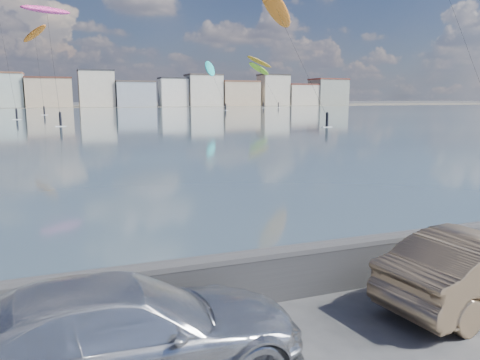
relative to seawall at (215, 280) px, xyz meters
The scene contains 11 objects.
bay_water 88.80m from the seawall, 90.00° to the left, with size 500.00×177.00×0.00m, color #3E505F.
far_shore_strip 197.30m from the seawall, 90.00° to the left, with size 500.00×60.00×0.00m, color #4C473D.
seawall is the anchor object (origin of this frame).
far_buildings 183.39m from the seawall, 89.59° to the left, with size 240.79×13.26×14.60m.
car_silver 2.62m from the seawall, 136.61° to the right, with size 2.12×5.22×1.52m, color #BABCC2.
kitesurfer_2 65.38m from the seawall, 63.99° to the left, with size 8.92×15.89×20.09m.
kitesurfer_5 134.69m from the seawall, 72.77° to the left, with size 5.46×13.21×15.53m.
kitesurfer_8 112.15m from the seawall, 93.54° to the left, with size 6.58×11.96×20.10m.
kitesurfer_10 71.40m from the seawall, 92.87° to the left, with size 8.64×15.29×17.61m.
kitesurfer_11 164.93m from the seawall, 66.59° to the left, with size 10.13×10.08×18.79m.
kitesurfer_13 167.90m from the seawall, 66.59° to the left, with size 10.69×13.02×16.87m.
Camera 1 is at (-2.50, -5.20, 3.96)m, focal length 35.00 mm.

